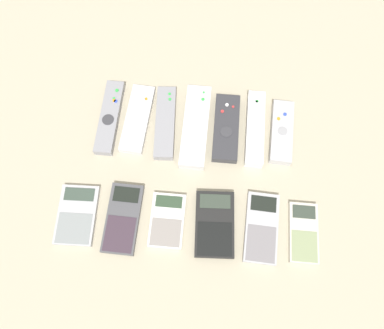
% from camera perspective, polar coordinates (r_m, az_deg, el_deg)
% --- Properties ---
extents(ground_plane, '(3.00, 3.00, 0.00)m').
position_cam_1_polar(ground_plane, '(0.88, -0.16, -2.09)').
color(ground_plane, '#B2A88E').
extents(remote_0, '(0.05, 0.20, 0.02)m').
position_cam_1_polar(remote_0, '(0.95, -12.42, 7.06)').
color(remote_0, gray).
rests_on(remote_0, ground_plane).
extents(remote_1, '(0.07, 0.18, 0.02)m').
position_cam_1_polar(remote_1, '(0.94, -8.30, 6.92)').
color(remote_1, silver).
rests_on(remote_1, ground_plane).
extents(remote_2, '(0.06, 0.19, 0.02)m').
position_cam_1_polar(remote_2, '(0.92, -4.10, 6.39)').
color(remote_2, gray).
rests_on(remote_2, ground_plane).
extents(remote_3, '(0.06, 0.22, 0.03)m').
position_cam_1_polar(remote_3, '(0.91, 0.32, 5.85)').
color(remote_3, silver).
rests_on(remote_3, ground_plane).
extents(remote_4, '(0.06, 0.17, 0.02)m').
position_cam_1_polar(remote_4, '(0.92, 5.23, 5.55)').
color(remote_4, '#333338').
rests_on(remote_4, ground_plane).
extents(remote_5, '(0.04, 0.19, 0.03)m').
position_cam_1_polar(remote_5, '(0.92, 9.56, 5.44)').
color(remote_5, white).
rests_on(remote_5, ground_plane).
extents(remote_6, '(0.06, 0.16, 0.03)m').
position_cam_1_polar(remote_6, '(0.93, 13.48, 4.82)').
color(remote_6, '#B7B7BC').
rests_on(remote_6, ground_plane).
extents(calculator_0, '(0.09, 0.14, 0.01)m').
position_cam_1_polar(calculator_0, '(0.88, -17.13, -7.35)').
color(calculator_0, '#B2B2B7').
rests_on(calculator_0, ground_plane).
extents(calculator_1, '(0.08, 0.16, 0.02)m').
position_cam_1_polar(calculator_1, '(0.86, -10.49, -8.08)').
color(calculator_1, '#4C4C51').
rests_on(calculator_1, ground_plane).
extents(calculator_2, '(0.08, 0.12, 0.01)m').
position_cam_1_polar(calculator_2, '(0.84, -3.79, -8.49)').
color(calculator_2, silver).
rests_on(calculator_2, ground_plane).
extents(calculator_3, '(0.09, 0.15, 0.02)m').
position_cam_1_polar(calculator_3, '(0.84, 3.47, -9.05)').
color(calculator_3, black).
rests_on(calculator_3, ground_plane).
extents(calculator_4, '(0.08, 0.16, 0.02)m').
position_cam_1_polar(calculator_4, '(0.85, 10.55, -9.46)').
color(calculator_4, '#B2B2B7').
rests_on(calculator_4, ground_plane).
extents(calculator_5, '(0.06, 0.13, 0.01)m').
position_cam_1_polar(calculator_5, '(0.87, 16.62, -9.92)').
color(calculator_5, beige).
rests_on(calculator_5, ground_plane).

